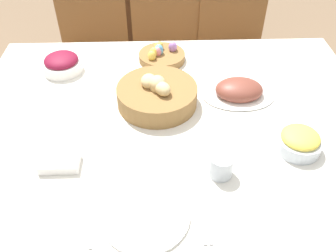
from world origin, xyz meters
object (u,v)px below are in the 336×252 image
(egg_basket, at_px, (161,55))
(pineapple_bowl, at_px, (299,141))
(chair_far_right, at_px, (234,49))
(dinner_plate, at_px, (146,215))
(knife, at_px, (199,213))
(chair_far_left, at_px, (95,51))
(chair_far_center, at_px, (165,50))
(fork, at_px, (92,217))
(beet_salad_bowl, at_px, (62,63))
(butter_dish, at_px, (60,163))
(drinking_cup, at_px, (221,165))
(spoon, at_px, (209,213))
(bread_basket, at_px, (157,94))
(sideboard, at_px, (166,0))
(ham_platter, at_px, (239,91))

(egg_basket, bearing_deg, pineapple_bowl, -52.68)
(chair_far_right, xyz_separation_m, dinner_plate, (-0.53, -1.38, 0.26))
(dinner_plate, height_order, knife, dinner_plate)
(chair_far_left, height_order, egg_basket, chair_far_left)
(chair_far_center, bearing_deg, fork, -100.01)
(beet_salad_bowl, bearing_deg, butter_dish, -80.59)
(pineapple_bowl, distance_m, drinking_cup, 0.30)
(chair_far_right, distance_m, spoon, 1.44)
(knife, xyz_separation_m, spoon, (0.03, 0.00, 0.00))
(bread_basket, distance_m, pineapple_bowl, 0.54)
(chair_far_left, relative_size, sideboard, 0.78)
(ham_platter, xyz_separation_m, drinking_cup, (-0.13, -0.40, 0.01))
(knife, relative_size, spoon, 1.00)
(bread_basket, distance_m, spoon, 0.54)
(knife, bearing_deg, beet_salad_bowl, 120.05)
(beet_salad_bowl, relative_size, spoon, 0.86)
(pineapple_bowl, relative_size, dinner_plate, 0.59)
(knife, xyz_separation_m, drinking_cup, (0.08, 0.15, 0.04))
(egg_basket, xyz_separation_m, ham_platter, (0.30, -0.29, 0.00))
(sideboard, bearing_deg, ham_platter, -82.06)
(bread_basket, bearing_deg, spoon, -74.44)
(butter_dish, bearing_deg, chair_far_right, 55.71)
(ham_platter, relative_size, butter_dish, 2.30)
(sideboard, height_order, bread_basket, sideboard)
(beet_salad_bowl, distance_m, dinner_plate, 0.85)
(pineapple_bowl, relative_size, fork, 0.76)
(egg_basket, bearing_deg, chair_far_left, 126.96)
(egg_basket, bearing_deg, chair_far_center, 86.61)
(egg_basket, distance_m, dinner_plate, 0.84)
(chair_far_right, distance_m, chair_far_left, 0.87)
(fork, relative_size, knife, 1.00)
(chair_far_right, bearing_deg, drinking_cup, -106.63)
(pineapple_bowl, xyz_separation_m, knife, (-0.36, -0.25, -0.03))
(chair_far_center, xyz_separation_m, beet_salad_bowl, (-0.47, -0.61, 0.29))
(chair_far_left, bearing_deg, pineapple_bowl, -57.05)
(spoon, bearing_deg, chair_far_center, 98.16)
(knife, height_order, spoon, same)
(chair_far_right, relative_size, ham_platter, 3.17)
(butter_dish, bearing_deg, bread_basket, 44.85)
(drinking_cup, bearing_deg, beet_salad_bowl, 134.65)
(sideboard, height_order, beet_salad_bowl, sideboard)
(sideboard, xyz_separation_m, fork, (-0.28, -2.29, 0.32))
(sideboard, xyz_separation_m, egg_basket, (-0.06, -1.45, 0.34))
(drinking_cup, bearing_deg, chair_far_left, 115.17)
(chair_far_right, relative_size, sideboard, 0.78)
(chair_far_center, xyz_separation_m, bread_basket, (-0.06, -0.86, 0.30))
(spoon, bearing_deg, egg_basket, 102.65)
(fork, height_order, spoon, same)
(pineapple_bowl, xyz_separation_m, fork, (-0.67, -0.25, -0.03))
(pineapple_bowl, relative_size, drinking_cup, 1.94)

